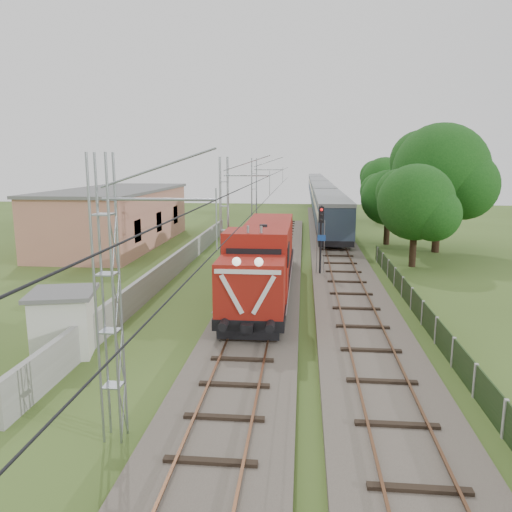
# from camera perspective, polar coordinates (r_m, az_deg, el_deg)

# --- Properties ---
(ground) EXTENTS (140.00, 140.00, 0.00)m
(ground) POSITION_cam_1_polar(r_m,az_deg,el_deg) (22.11, -0.67, -9.74)
(ground) COLOR #3D5520
(ground) RESTS_ON ground
(track_main) EXTENTS (4.20, 70.00, 0.45)m
(track_main) POSITION_cam_1_polar(r_m,az_deg,el_deg) (28.69, 0.82, -4.47)
(track_main) COLOR #6B6054
(track_main) RESTS_ON ground
(track_side) EXTENTS (4.20, 80.00, 0.45)m
(track_side) POSITION_cam_1_polar(r_m,az_deg,el_deg) (41.37, 9.21, 0.17)
(track_side) COLOR #6B6054
(track_side) RESTS_ON ground
(catenary) EXTENTS (3.31, 70.00, 8.00)m
(catenary) POSITION_cam_1_polar(r_m,az_deg,el_deg) (33.19, -3.55, 4.41)
(catenary) COLOR gray
(catenary) RESTS_ON ground
(boundary_wall) EXTENTS (0.25, 40.00, 1.50)m
(boundary_wall) POSITION_cam_1_polar(r_m,az_deg,el_deg) (34.44, -9.33, -1.03)
(boundary_wall) COLOR #9E9E99
(boundary_wall) RESTS_ON ground
(station_building) EXTENTS (8.40, 20.40, 5.22)m
(station_building) POSITION_cam_1_polar(r_m,az_deg,el_deg) (48.05, -15.62, 4.35)
(station_building) COLOR tan
(station_building) RESTS_ON ground
(fence) EXTENTS (0.12, 32.00, 1.20)m
(fence) POSITION_cam_1_polar(r_m,az_deg,el_deg) (25.31, 18.52, -6.19)
(fence) COLOR black
(fence) RESTS_ON ground
(locomotive) EXTENTS (3.04, 17.34, 4.40)m
(locomotive) POSITION_cam_1_polar(r_m,az_deg,el_deg) (28.73, 0.92, -0.19)
(locomotive) COLOR black
(locomotive) RESTS_ON ground
(coach_rake) EXTENTS (3.11, 92.82, 3.60)m
(coach_rake) POSITION_cam_1_polar(r_m,az_deg,el_deg) (87.93, 7.32, 7.43)
(coach_rake) COLOR black
(coach_rake) RESTS_ON ground
(signal_post) EXTENTS (0.54, 0.42, 4.85)m
(signal_post) POSITION_cam_1_polar(r_m,az_deg,el_deg) (33.26, 7.45, 3.11)
(signal_post) COLOR black
(signal_post) RESTS_ON ground
(relay_hut) EXTENTS (3.07, 3.07, 2.62)m
(relay_hut) POSITION_cam_1_polar(r_m,az_deg,el_deg) (21.88, -21.09, -7.05)
(relay_hut) COLOR silver
(relay_hut) RESTS_ON ground
(tree_a) EXTENTS (5.83, 5.55, 7.55)m
(tree_a) POSITION_cam_1_polar(r_m,az_deg,el_deg) (38.23, 17.89, 5.76)
(tree_a) COLOR #342215
(tree_a) RESTS_ON ground
(tree_b) EXTENTS (8.37, 7.97, 10.85)m
(tree_b) POSITION_cam_1_polar(r_m,az_deg,el_deg) (44.95, 20.47, 8.93)
(tree_b) COLOR #342215
(tree_b) RESTS_ON ground
(tree_c) EXTENTS (5.33, 5.08, 6.91)m
(tree_c) POSITION_cam_1_polar(r_m,az_deg,el_deg) (47.99, 14.97, 6.38)
(tree_c) COLOR #342215
(tree_c) RESTS_ON ground
(tree_d) EXTENTS (6.31, 6.01, 8.18)m
(tree_d) POSITION_cam_1_polar(r_m,az_deg,el_deg) (65.55, 14.54, 8.22)
(tree_d) COLOR #342215
(tree_d) RESTS_ON ground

